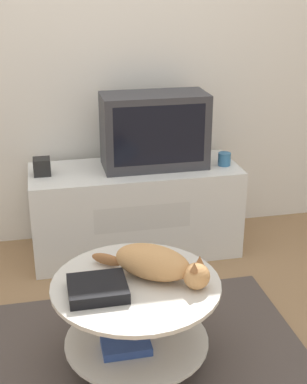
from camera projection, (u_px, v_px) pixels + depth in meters
name	position (u px, v px, depth m)	size (l,w,h in m)	color
ground_plane	(152.00, 365.00, 2.41)	(12.00, 12.00, 0.00)	#93704C
wall_back	(103.00, 35.00, 3.20)	(8.00, 0.05, 2.60)	silver
rug	(152.00, 363.00, 2.41)	(1.44, 1.20, 0.02)	#4C423D
tv_stand	(135.00, 210.00, 3.31)	(1.26, 0.48, 0.55)	silver
tv	(154.00, 131.00, 3.16)	(0.62, 0.29, 0.44)	#333338
speaker	(42.00, 167.00, 3.09)	(0.10, 0.10, 0.10)	black
mug	(224.00, 159.00, 3.25)	(0.08, 0.08, 0.08)	teal
coffee_table	(136.00, 313.00, 2.30)	(0.72, 0.72, 0.41)	#B2B2B7
dvd_box	(98.00, 288.00, 2.16)	(0.24, 0.21, 0.05)	black
cat	(157.00, 264.00, 2.25)	(0.47, 0.37, 0.15)	tan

